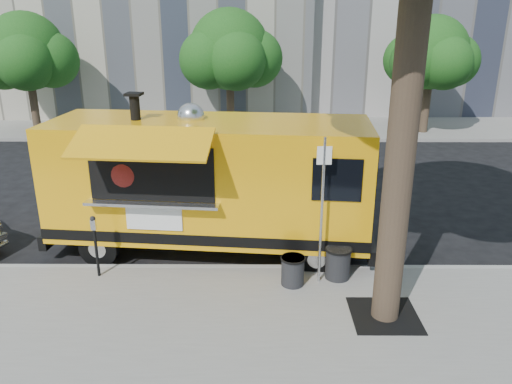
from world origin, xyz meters
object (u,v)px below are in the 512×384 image
far_tree_a (26,51)px  trash_bin_right (338,262)px  food_truck (209,181)px  sign_post (322,203)px  far_tree_c (432,53)px  far_tree_b (229,50)px  trash_bin_left (293,270)px  parking_meter (95,239)px

far_tree_a → trash_bin_right: bearing=-48.9°
food_truck → trash_bin_right: 3.40m
sign_post → trash_bin_right: 1.41m
far_tree_c → sign_post: 15.48m
far_tree_a → far_tree_c: size_ratio=1.03×
far_tree_a → far_tree_b: (9.00, 0.40, 0.06)m
trash_bin_right → trash_bin_left: bearing=-163.3°
parking_meter → trash_bin_right: bearing=-0.6°
trash_bin_left → sign_post: bearing=13.6°
far_tree_b → sign_post: size_ratio=1.83×
far_tree_c → trash_bin_left: bearing=-116.4°
far_tree_a → parking_meter: (7.00, -13.65, -2.79)m
far_tree_b → food_truck: far_tree_b is taller
far_tree_c → trash_bin_right: (-6.05, -13.80, -3.22)m
sign_post → parking_meter: bearing=177.5°
parking_meter → food_truck: bearing=34.9°
far_tree_b → trash_bin_right: (2.95, -14.10, -3.33)m
trash_bin_left → far_tree_c: bearing=63.6°
food_truck → trash_bin_right: food_truck is taller
far_tree_b → sign_post: bearing=-79.9°
far_tree_b → sign_post: (2.55, -14.25, -1.98)m
far_tree_c → trash_bin_right: 15.41m
far_tree_a → trash_bin_left: (11.01, -13.98, -3.31)m
far_tree_c → food_truck: 15.21m
trash_bin_right → parking_meter: bearing=179.4°
trash_bin_left → trash_bin_right: size_ratio=0.90×
food_truck → trash_bin_left: bearing=-40.0°
far_tree_b → sign_post: far_tree_b is taller
far_tree_b → trash_bin_left: 14.90m
parking_meter → far_tree_b: bearing=81.9°
trash_bin_left → trash_bin_right: trash_bin_right is taller
food_truck → far_tree_c: bearing=59.7°
food_truck → far_tree_b: bearing=96.3°
far_tree_b → trash_bin_right: size_ratio=8.30×
trash_bin_left → parking_meter: bearing=175.3°
sign_post → far_tree_a: bearing=129.8°
trash_bin_right → far_tree_b: bearing=101.8°
far_tree_b → food_truck: (0.19, -12.53, -2.11)m
sign_post → trash_bin_right: (0.40, 0.15, -1.35)m
sign_post → trash_bin_left: sign_post is taller
far_tree_c → parking_meter: (-11.00, -13.75, -2.74)m
far_tree_c → sign_post: (-6.45, -13.95, -1.87)m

